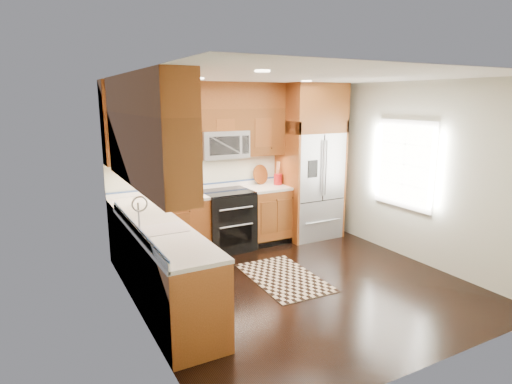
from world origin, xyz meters
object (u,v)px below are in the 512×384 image
rug (284,277)px  knife_block (199,187)px  range (227,220)px  refrigerator (310,162)px  utensil_crock (278,177)px

rug → knife_block: (-0.63, 1.45, 1.04)m
range → rug: (0.19, -1.40, -0.46)m
range → refrigerator: bearing=-1.4°
refrigerator → utensil_crock: 0.63m
refrigerator → knife_block: size_ratio=10.53×
rug → utensil_crock: bearing=63.7°
range → knife_block: size_ratio=3.83×
range → utensil_crock: size_ratio=2.45×
rug → utensil_crock: (0.79, 1.48, 1.07)m
rug → utensil_crock: 1.99m
utensil_crock → range: bearing=-175.3°
range → utensil_crock: 1.15m
rug → knife_block: size_ratio=5.60×
refrigerator → utensil_crock: refrigerator is taller
range → refrigerator: refrigerator is taller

